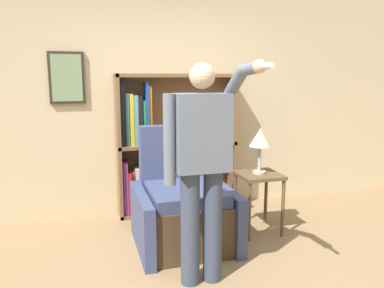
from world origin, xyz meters
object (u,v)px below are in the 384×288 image
(person_standing, at_px, (202,162))
(side_table, at_px, (259,184))
(table_lamp, at_px, (260,140))
(armchair, at_px, (183,207))
(bookcase, at_px, (162,148))

(person_standing, height_order, side_table, person_standing)
(person_standing, height_order, table_lamp, person_standing)
(side_table, relative_size, table_lamp, 1.35)
(side_table, bearing_deg, armchair, -178.00)
(person_standing, distance_m, table_lamp, 1.18)
(table_lamp, bearing_deg, bookcase, 134.45)
(armchair, bearing_deg, person_standing, -93.29)
(armchair, xyz_separation_m, person_standing, (-0.04, -0.76, 0.63))
(side_table, distance_m, table_lamp, 0.48)
(person_standing, relative_size, side_table, 2.72)
(bookcase, xyz_separation_m, table_lamp, (0.85, -0.87, 0.20))
(bookcase, relative_size, side_table, 2.60)
(side_table, xyz_separation_m, table_lamp, (0.00, 0.00, 0.48))
(side_table, height_order, table_lamp, table_lamp)
(bookcase, xyz_separation_m, side_table, (0.85, -0.87, -0.28))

